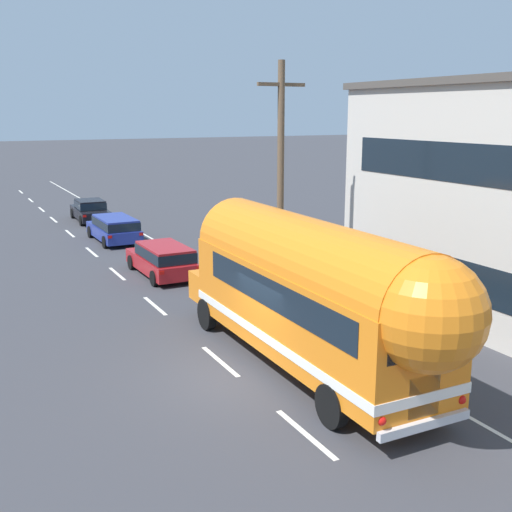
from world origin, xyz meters
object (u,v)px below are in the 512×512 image
object	(u,v)px
painted_bus	(315,290)
car_third	(90,210)
utility_pole	(281,182)
car_second	(115,227)
car_lead	(163,258)

from	to	relation	value
painted_bus	car_third	world-z (taller)	painted_bus
utility_pole	car_second	world-z (taller)	utility_pole
utility_pole	car_second	size ratio (longest dim) A/B	1.83
painted_bus	car_second	bearing A→B (deg)	90.45
painted_bus	car_lead	bearing A→B (deg)	90.96
car_third	painted_bus	bearing A→B (deg)	-90.37
utility_pole	car_third	distance (m)	21.41
utility_pole	painted_bus	xyz separation A→B (m)	(-2.31, -5.99, -2.12)
painted_bus	car_second	world-z (taller)	painted_bus
painted_bus	car_second	size ratio (longest dim) A/B	2.53
painted_bus	car_third	distance (m)	27.02
utility_pole	car_second	distance (m)	14.38
car_second	utility_pole	bearing A→B (deg)	-79.82
utility_pole	painted_bus	world-z (taller)	utility_pole
car_third	utility_pole	bearing A→B (deg)	-84.20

